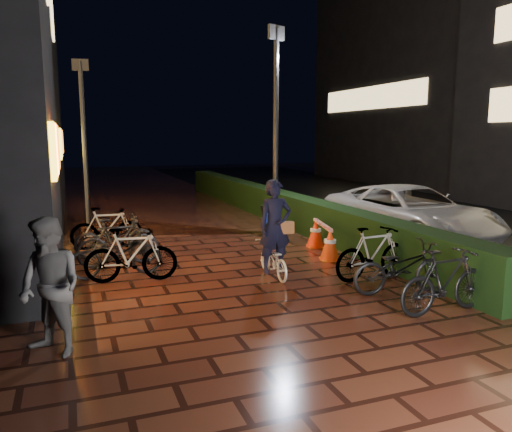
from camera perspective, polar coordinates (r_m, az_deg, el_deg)
name	(u,v)px	position (r m, az deg, el deg)	size (l,w,h in m)	color
ground	(277,302)	(8.72, 2.41, -9.83)	(80.00, 80.00, 0.00)	#381911
asphalt_road	(471,223)	(17.77, 23.34, -0.75)	(11.00, 60.00, 0.01)	black
hedge	(275,205)	(17.06, 2.20, 1.30)	(0.70, 20.00, 1.00)	black
bystander_person	(50,287)	(6.99, -22.45, -7.53)	(0.89, 0.69, 1.83)	#5A5A5D
van	(409,213)	(14.22, 17.12, 0.33)	(2.47, 5.35, 1.49)	silver
lamp_post_hedge	(276,122)	(14.38, 2.27, 10.66)	(0.55, 0.27, 5.84)	black
lamp_post_sf	(84,138)	(15.93, -19.05, 8.46)	(0.48, 0.15, 5.05)	black
cyclist	(274,242)	(10.01, 2.10, -2.95)	(0.72, 1.39, 1.99)	white
traffic_barrier	(322,238)	(12.26, 7.59, -2.53)	(0.81, 1.83, 0.74)	#EE3E0C
cart_assembly	(269,219)	(14.30, 1.46, -0.36)	(0.64, 0.55, 0.92)	black
parked_bikes_storefront	(117,242)	(11.45, -15.64, -2.89)	(2.10, 3.84, 1.07)	black
parked_bikes_hedge	(404,266)	(9.39, 16.53, -5.53)	(1.90, 2.68, 1.07)	black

